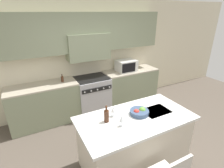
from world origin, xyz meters
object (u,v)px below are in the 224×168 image
at_px(wine_glass_near, 122,119).
at_px(fruit_bowl, 139,112).
at_px(range_stove, 92,95).
at_px(microwave, 126,66).
at_px(wine_glass_far, 113,109).
at_px(oil_bottle_on_counter, 62,79).
at_px(wine_bottle, 106,116).

xyz_separation_m(wine_glass_near, fruit_bowl, (0.40, 0.13, -0.08)).
distance_m(range_stove, wine_glass_near, 2.10).
height_order(range_stove, microwave, microwave).
relative_size(wine_glass_far, fruit_bowl, 0.60).
bearing_deg(fruit_bowl, range_stove, 92.26).
bearing_deg(oil_bottle_on_counter, range_stove, -2.32).
bearing_deg(wine_glass_near, oil_bottle_on_counter, 100.04).
bearing_deg(range_stove, wine_glass_far, -100.50).
distance_m(wine_bottle, wine_glass_far, 0.17).
relative_size(wine_bottle, wine_glass_far, 1.46).
xyz_separation_m(microwave, wine_bottle, (-1.47, -1.81, -0.07)).
relative_size(microwave, wine_bottle, 1.94).
distance_m(microwave, fruit_bowl, 2.10).
bearing_deg(wine_glass_near, wine_glass_far, 87.64).
bearing_deg(wine_bottle, oil_bottle_on_counter, 96.72).
height_order(microwave, wine_bottle, microwave).
xyz_separation_m(range_stove, wine_glass_far, (-0.32, -1.72, 0.57)).
xyz_separation_m(wine_glass_far, oil_bottle_on_counter, (-0.37, 1.75, -0.03)).
distance_m(microwave, wine_glass_near, 2.41).
bearing_deg(wine_glass_near, fruit_bowl, 18.28).
bearing_deg(microwave, wine_glass_far, -127.19).
bearing_deg(fruit_bowl, microwave, 63.73).
xyz_separation_m(microwave, wine_glass_near, (-1.33, -2.01, -0.05)).
bearing_deg(fruit_bowl, oil_bottle_on_counter, 111.96).
relative_size(microwave, fruit_bowl, 1.69).
height_order(wine_bottle, fruit_bowl, wine_bottle).
bearing_deg(microwave, range_stove, -178.93).
relative_size(wine_glass_near, fruit_bowl, 0.60).
bearing_deg(oil_bottle_on_counter, microwave, -0.31).
xyz_separation_m(microwave, oil_bottle_on_counter, (-1.69, 0.01, -0.08)).
distance_m(wine_glass_near, fruit_bowl, 0.43).
bearing_deg(microwave, oil_bottle_on_counter, 179.69).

